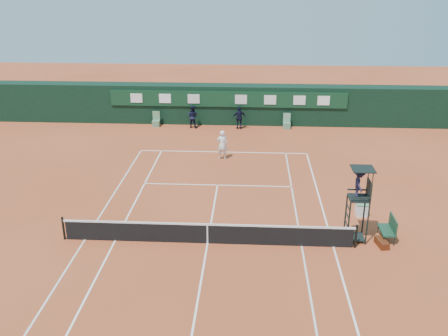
{
  "coord_description": "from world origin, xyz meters",
  "views": [
    {
      "loc": [
        1.8,
        -19.09,
        11.15
      ],
      "look_at": [
        0.39,
        6.0,
        1.2
      ],
      "focal_mm": 40.0,
      "sensor_mm": 36.0,
      "label": 1
    }
  ],
  "objects_px": {
    "tennis_net": "(207,233)",
    "cooler": "(362,209)",
    "player": "(222,145)",
    "umpire_chair": "(359,189)",
    "player_bench": "(389,227)"
  },
  "relations": [
    {
      "from": "tennis_net",
      "to": "umpire_chair",
      "type": "distance_m",
      "value": 6.81
    },
    {
      "from": "tennis_net",
      "to": "player_bench",
      "type": "bearing_deg",
      "value": 5.76
    },
    {
      "from": "tennis_net",
      "to": "umpire_chair",
      "type": "relative_size",
      "value": 3.77
    },
    {
      "from": "tennis_net",
      "to": "cooler",
      "type": "relative_size",
      "value": 20.0
    },
    {
      "from": "cooler",
      "to": "player",
      "type": "distance_m",
      "value": 10.47
    },
    {
      "from": "tennis_net",
      "to": "player",
      "type": "height_order",
      "value": "player"
    },
    {
      "from": "player_bench",
      "to": "player",
      "type": "relative_size",
      "value": 0.64
    },
    {
      "from": "player",
      "to": "tennis_net",
      "type": "bearing_deg",
      "value": 91.51
    },
    {
      "from": "cooler",
      "to": "player",
      "type": "height_order",
      "value": "player"
    },
    {
      "from": "umpire_chair",
      "to": "player",
      "type": "xyz_separation_m",
      "value": [
        -6.48,
        9.94,
        -1.52
      ]
    },
    {
      "from": "tennis_net",
      "to": "cooler",
      "type": "height_order",
      "value": "tennis_net"
    },
    {
      "from": "cooler",
      "to": "player",
      "type": "xyz_separation_m",
      "value": [
        -7.27,
        7.5,
        0.61
      ]
    },
    {
      "from": "umpire_chair",
      "to": "cooler",
      "type": "relative_size",
      "value": 5.3
    },
    {
      "from": "player_bench",
      "to": "umpire_chair",
      "type": "bearing_deg",
      "value": -175.52
    },
    {
      "from": "tennis_net",
      "to": "umpire_chair",
      "type": "xyz_separation_m",
      "value": [
        6.49,
        0.69,
        1.95
      ]
    }
  ]
}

